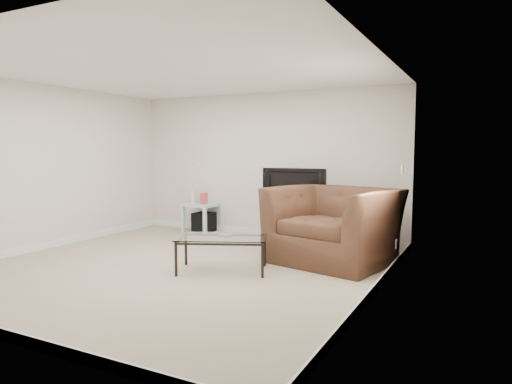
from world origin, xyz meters
The scene contains 18 objects.
floor centered at (0.00, 0.00, 0.00)m, with size 5.00×5.00×0.00m, color tan.
ceiling centered at (0.00, 0.00, 2.50)m, with size 5.00×5.00×0.00m, color white.
wall_back centered at (0.00, 2.50, 1.25)m, with size 5.00×0.02×2.50m, color silver.
wall_left centered at (-2.50, 0.00, 1.25)m, with size 0.02×5.00×2.50m, color silver.
wall_right centered at (2.50, 0.00, 1.25)m, with size 0.02×5.00×2.50m, color silver.
plate_back centered at (-1.40, 2.49, 1.25)m, with size 0.12×0.02×0.12m, color white.
plate_right_switch centered at (2.49, 1.60, 1.25)m, with size 0.02×0.09×0.13m, color white.
plate_right_outlet centered at (2.49, 1.30, 0.30)m, with size 0.02×0.08×0.12m, color white.
tv_stand centered at (0.80, 2.05, 0.31)m, with size 0.75×0.52×0.62m, color black, non-canonical shape.
dvd_player centered at (0.80, 2.01, 0.52)m, with size 0.44×0.31×0.06m, color black.
television centered at (0.80, 2.02, 0.93)m, with size 0.97×0.19×0.60m, color black.
side_table centered at (-1.18, 2.28, 0.26)m, with size 0.54×0.54×0.52m, color silver, non-canonical shape.
subwoofer centered at (-1.15, 2.30, 0.19)m, with size 0.34×0.34×0.34m, color black.
game_console centered at (-1.31, 2.26, 0.64)m, with size 0.05×0.17×0.24m, color white.
game_case centered at (-1.12, 2.26, 0.63)m, with size 0.05×0.15×0.21m, color #CC4C4C.
recliner centered at (1.68, 1.20, 0.68)m, with size 1.55×1.00×1.35m, color brown.
coffee_table centered at (0.59, 0.09, 0.22)m, with size 1.11×0.63×0.44m, color black, non-canonical shape.
remote centered at (0.60, 0.16, 0.45)m, with size 0.17×0.05×0.02m, color #B2B2B7.
Camera 1 is at (3.52, -4.69, 1.51)m, focal length 32.00 mm.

